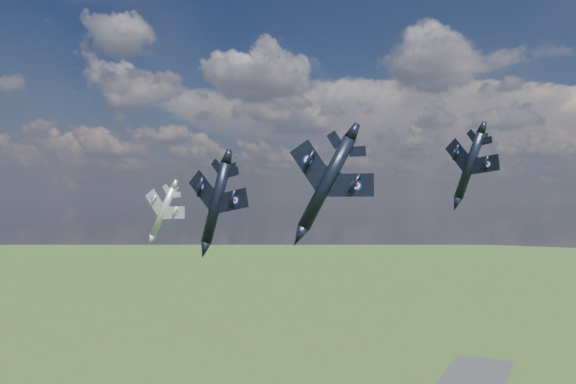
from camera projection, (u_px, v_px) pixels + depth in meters
The scene contains 4 objects.
jet_lead_navy at pixel (216, 203), 72.99m from camera, with size 10.71×14.93×3.09m, color black, non-canonical shape.
jet_right_navy at pixel (327, 183), 50.35m from camera, with size 8.91×12.42×2.57m, color black, non-canonical shape.
jet_high_navy at pixel (470, 166), 90.79m from camera, with size 11.03×15.38×3.18m, color black, non-canonical shape.
jet_left_silver at pixel (163, 212), 105.38m from camera, with size 9.86×13.75×2.84m, color gray, non-canonical shape.
Camera 1 is at (42.35, -54.35, 82.17)m, focal length 35.00 mm.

